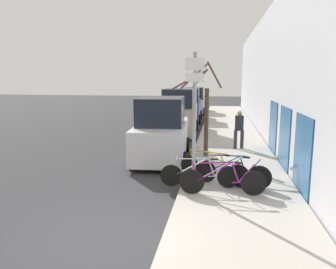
{
  "coord_description": "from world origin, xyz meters",
  "views": [
    {
      "loc": [
        2.04,
        -5.7,
        3.17
      ],
      "look_at": [
        0.42,
        4.48,
        1.38
      ],
      "focal_mm": 35.0,
      "sensor_mm": 36.0,
      "label": 1
    }
  ],
  "objects_px": {
    "parked_car_0": "(162,132)",
    "pedestrian_near": "(239,127)",
    "bicycle_0": "(223,180)",
    "parked_car_1": "(179,114)",
    "street_tree": "(205,112)",
    "bicycle_3": "(213,169)",
    "bicycle_1": "(200,174)",
    "parked_car_3": "(194,102)",
    "parked_car_2": "(187,106)",
    "signpost": "(194,118)",
    "bicycle_2": "(232,172)"
  },
  "relations": [
    {
      "from": "bicycle_1",
      "to": "parked_car_0",
      "type": "relative_size",
      "value": 0.48
    },
    {
      "from": "bicycle_3",
      "to": "parked_car_1",
      "type": "relative_size",
      "value": 0.42
    },
    {
      "from": "parked_car_3",
      "to": "parked_car_1",
      "type": "bearing_deg",
      "value": -90.13
    },
    {
      "from": "bicycle_1",
      "to": "parked_car_1",
      "type": "height_order",
      "value": "parked_car_1"
    },
    {
      "from": "parked_car_0",
      "to": "pedestrian_near",
      "type": "bearing_deg",
      "value": 26.11
    },
    {
      "from": "parked_car_0",
      "to": "parked_car_1",
      "type": "relative_size",
      "value": 0.96
    },
    {
      "from": "parked_car_2",
      "to": "parked_car_3",
      "type": "distance_m",
      "value": 5.56
    },
    {
      "from": "bicycle_0",
      "to": "bicycle_3",
      "type": "height_order",
      "value": "same"
    },
    {
      "from": "pedestrian_near",
      "to": "parked_car_1",
      "type": "bearing_deg",
      "value": 118.28
    },
    {
      "from": "pedestrian_near",
      "to": "street_tree",
      "type": "distance_m",
      "value": 2.24
    },
    {
      "from": "bicycle_0",
      "to": "parked_car_2",
      "type": "xyz_separation_m",
      "value": [
        -2.47,
        15.39,
        0.57
      ]
    },
    {
      "from": "street_tree",
      "to": "parked_car_2",
      "type": "bearing_deg",
      "value": 99.08
    },
    {
      "from": "signpost",
      "to": "bicycle_3",
      "type": "xyz_separation_m",
      "value": [
        0.5,
        0.92,
        -1.6
      ]
    },
    {
      "from": "bicycle_0",
      "to": "street_tree",
      "type": "distance_m",
      "value": 4.52
    },
    {
      "from": "bicycle_1",
      "to": "bicycle_3",
      "type": "distance_m",
      "value": 0.66
    },
    {
      "from": "bicycle_1",
      "to": "parked_car_3",
      "type": "relative_size",
      "value": 0.48
    },
    {
      "from": "street_tree",
      "to": "signpost",
      "type": "bearing_deg",
      "value": -91.04
    },
    {
      "from": "bicycle_0",
      "to": "parked_car_1",
      "type": "xyz_separation_m",
      "value": [
        -2.35,
        9.8,
        0.62
      ]
    },
    {
      "from": "bicycle_0",
      "to": "bicycle_1",
      "type": "relative_size",
      "value": 1.02
    },
    {
      "from": "bicycle_1",
      "to": "street_tree",
      "type": "xyz_separation_m",
      "value": [
        -0.07,
        3.75,
        1.35
      ]
    },
    {
      "from": "bicycle_1",
      "to": "bicycle_3",
      "type": "height_order",
      "value": "bicycle_3"
    },
    {
      "from": "parked_car_1",
      "to": "street_tree",
      "type": "relative_size",
      "value": 1.32
    },
    {
      "from": "signpost",
      "to": "bicycle_0",
      "type": "height_order",
      "value": "signpost"
    },
    {
      "from": "parked_car_3",
      "to": "parked_car_2",
      "type": "bearing_deg",
      "value": -90.99
    },
    {
      "from": "bicycle_3",
      "to": "bicycle_0",
      "type": "bearing_deg",
      "value": -135.51
    },
    {
      "from": "bicycle_0",
      "to": "parked_car_1",
      "type": "height_order",
      "value": "parked_car_1"
    },
    {
      "from": "pedestrian_near",
      "to": "parked_car_0",
      "type": "bearing_deg",
      "value": -159.88
    },
    {
      "from": "parked_car_2",
      "to": "pedestrian_near",
      "type": "bearing_deg",
      "value": -72.94
    },
    {
      "from": "bicycle_0",
      "to": "bicycle_2",
      "type": "xyz_separation_m",
      "value": [
        0.26,
        0.8,
        -0.0
      ]
    },
    {
      "from": "bicycle_1",
      "to": "parked_car_2",
      "type": "xyz_separation_m",
      "value": [
        -1.84,
        14.88,
        0.58
      ]
    },
    {
      "from": "bicycle_0",
      "to": "bicycle_1",
      "type": "distance_m",
      "value": 0.81
    },
    {
      "from": "parked_car_2",
      "to": "pedestrian_near",
      "type": "relative_size",
      "value": 2.7
    },
    {
      "from": "parked_car_0",
      "to": "parked_car_2",
      "type": "bearing_deg",
      "value": 87.24
    },
    {
      "from": "bicycle_3",
      "to": "parked_car_3",
      "type": "distance_m",
      "value": 20.0
    },
    {
      "from": "parked_car_2",
      "to": "pedestrian_near",
      "type": "distance_m",
      "value": 10.08
    },
    {
      "from": "bicycle_1",
      "to": "pedestrian_near",
      "type": "xyz_separation_m",
      "value": [
        1.34,
        5.31,
        0.58
      ]
    },
    {
      "from": "bicycle_1",
      "to": "parked_car_3",
      "type": "height_order",
      "value": "parked_car_3"
    },
    {
      "from": "parked_car_3",
      "to": "bicycle_1",
      "type": "bearing_deg",
      "value": -85.46
    },
    {
      "from": "parked_car_0",
      "to": "pedestrian_near",
      "type": "xyz_separation_m",
      "value": [
        3.05,
        1.73,
        0.02
      ]
    },
    {
      "from": "bicycle_1",
      "to": "parked_car_0",
      "type": "bearing_deg",
      "value": 21.38
    },
    {
      "from": "parked_car_2",
      "to": "signpost",
      "type": "bearing_deg",
      "value": -85.0
    },
    {
      "from": "signpost",
      "to": "bicycle_0",
      "type": "relative_size",
      "value": 1.63
    },
    {
      "from": "bicycle_1",
      "to": "bicycle_3",
      "type": "bearing_deg",
      "value": -37.01
    },
    {
      "from": "parked_car_0",
      "to": "parked_car_2",
      "type": "height_order",
      "value": "parked_car_0"
    },
    {
      "from": "bicycle_0",
      "to": "bicycle_3",
      "type": "relative_size",
      "value": 1.1
    },
    {
      "from": "pedestrian_near",
      "to": "signpost",
      "type": "bearing_deg",
      "value": -114.06
    },
    {
      "from": "pedestrian_near",
      "to": "bicycle_0",
      "type": "bearing_deg",
      "value": -106.42
    },
    {
      "from": "parked_car_1",
      "to": "pedestrian_near",
      "type": "height_order",
      "value": "parked_car_1"
    },
    {
      "from": "bicycle_3",
      "to": "parked_car_3",
      "type": "height_order",
      "value": "parked_car_3"
    },
    {
      "from": "bicycle_0",
      "to": "pedestrian_near",
      "type": "height_order",
      "value": "pedestrian_near"
    }
  ]
}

